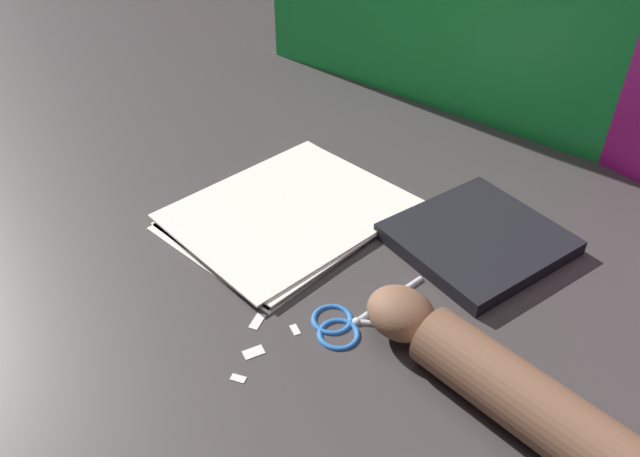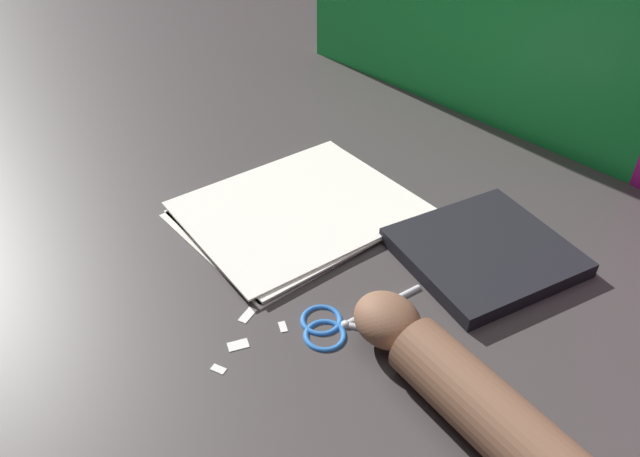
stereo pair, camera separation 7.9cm
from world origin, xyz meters
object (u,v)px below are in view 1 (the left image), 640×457
(paper_stack, at_px, (288,212))
(book_closed, at_px, (478,239))
(scissors, at_px, (357,320))
(hand_forearm, at_px, (501,384))

(paper_stack, relative_size, book_closed, 1.35)
(book_closed, bearing_deg, paper_stack, -153.51)
(book_closed, relative_size, scissors, 1.44)
(paper_stack, bearing_deg, hand_forearm, -14.13)
(hand_forearm, bearing_deg, scissors, -178.81)
(hand_forearm, bearing_deg, book_closed, 124.05)
(paper_stack, height_order, book_closed, book_closed)
(paper_stack, bearing_deg, book_closed, 26.49)
(book_closed, xyz_separation_m, scissors, (-0.03, -0.22, -0.01))
(book_closed, height_order, hand_forearm, hand_forearm)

